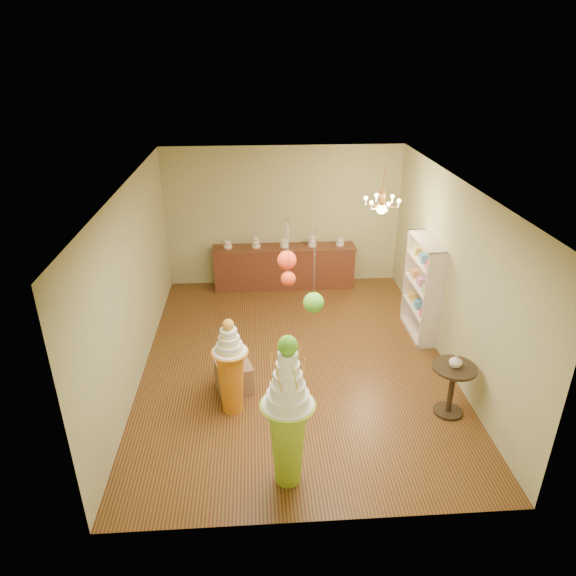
{
  "coord_description": "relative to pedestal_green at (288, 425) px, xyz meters",
  "views": [
    {
      "loc": [
        -0.61,
        -7.28,
        4.82
      ],
      "look_at": [
        -0.12,
        0.0,
        1.36
      ],
      "focal_mm": 32.0,
      "sensor_mm": 36.0,
      "label": 1
    }
  ],
  "objects": [
    {
      "name": "vase",
      "position": [
        2.4,
        1.11,
        0.05
      ],
      "size": [
        0.23,
        0.23,
        0.19
      ],
      "primitive_type": "imported",
      "rotation": [
        0.0,
        0.0,
        -0.31
      ],
      "color": "beige",
      "rests_on": "round_table"
    },
    {
      "name": "wall_front",
      "position": [
        0.3,
        -0.64,
        0.66
      ],
      "size": [
        5.0,
        0.04,
        3.0
      ],
      "primitive_type": "cube",
      "color": "tan",
      "rests_on": "ground"
    },
    {
      "name": "floor",
      "position": [
        0.3,
        2.61,
        -0.84
      ],
      "size": [
        6.5,
        6.5,
        0.0
      ],
      "primitive_type": "plane",
      "color": "brown",
      "rests_on": "ground"
    },
    {
      "name": "chandelier",
      "position": [
        1.89,
        3.81,
        1.46
      ],
      "size": [
        0.85,
        0.85,
        0.85
      ],
      "rotation": [
        0.0,
        0.0,
        -0.39
      ],
      "color": "#EC9553",
      "rests_on": "ceiling"
    },
    {
      "name": "pom_red_left",
      "position": [
        0.06,
        1.07,
        1.62
      ],
      "size": [
        0.24,
        0.24,
        0.66
      ],
      "color": "#3F362D",
      "rests_on": "ceiling"
    },
    {
      "name": "wall_back",
      "position": [
        0.3,
        5.86,
        0.66
      ],
      "size": [
        5.0,
        0.04,
        3.0
      ],
      "primitive_type": "cube",
      "color": "tan",
      "rests_on": "ground"
    },
    {
      "name": "shelving_unit",
      "position": [
        2.64,
        3.41,
        0.06
      ],
      "size": [
        0.33,
        1.2,
        1.8
      ],
      "color": "beige",
      "rests_on": "floor"
    },
    {
      "name": "burlap_riser",
      "position": [
        -0.7,
        1.86,
        -0.61
      ],
      "size": [
        0.63,
        0.63,
        0.46
      ],
      "primitive_type": "cube",
      "rotation": [
        0.0,
        0.0,
        0.28
      ],
      "color": "#825F47",
      "rests_on": "floor"
    },
    {
      "name": "wall_left",
      "position": [
        -2.2,
        2.61,
        0.66
      ],
      "size": [
        0.04,
        6.5,
        3.0
      ],
      "primitive_type": "cube",
      "color": "tan",
      "rests_on": "ground"
    },
    {
      "name": "wall_right",
      "position": [
        2.8,
        2.61,
        0.66
      ],
      "size": [
        0.04,
        6.5,
        3.0
      ],
      "primitive_type": "cube",
      "color": "tan",
      "rests_on": "ground"
    },
    {
      "name": "pom_green_mid",
      "position": [
        0.35,
        0.67,
        1.24
      ],
      "size": [
        0.25,
        0.25,
        1.04
      ],
      "color": "#3F362D",
      "rests_on": "ceiling"
    },
    {
      "name": "pom_red_right",
      "position": [
        0.07,
        0.94,
        1.44
      ],
      "size": [
        0.18,
        0.18,
        0.82
      ],
      "color": "#3F362D",
      "rests_on": "ceiling"
    },
    {
      "name": "round_table",
      "position": [
        2.4,
        1.11,
        -0.33
      ],
      "size": [
        0.69,
        0.69,
        0.79
      ],
      "rotation": [
        0.0,
        0.0,
        0.13
      ],
      "color": "black",
      "rests_on": "floor"
    },
    {
      "name": "pedestal_green",
      "position": [
        0.0,
        0.0,
        0.0
      ],
      "size": [
        0.7,
        0.7,
        2.03
      ],
      "rotation": [
        0.0,
        0.0,
        -0.18
      ],
      "color": "#9AC92C",
      "rests_on": "floor"
    },
    {
      "name": "pedestal_orange",
      "position": [
        -0.71,
        1.38,
        -0.21
      ],
      "size": [
        0.6,
        0.6,
        1.5
      ],
      "rotation": [
        0.0,
        0.0,
        -0.28
      ],
      "color": "orange",
      "rests_on": "floor"
    },
    {
      "name": "ceiling",
      "position": [
        0.3,
        2.61,
        2.16
      ],
      "size": [
        6.5,
        6.5,
        0.0
      ],
      "primitive_type": "plane",
      "rotation": [
        3.14,
        0.0,
        0.0
      ],
      "color": "silver",
      "rests_on": "ground"
    },
    {
      "name": "sideboard",
      "position": [
        0.3,
        5.58,
        -0.36
      ],
      "size": [
        3.04,
        0.54,
        1.16
      ],
      "color": "#592A1B",
      "rests_on": "floor"
    }
  ]
}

